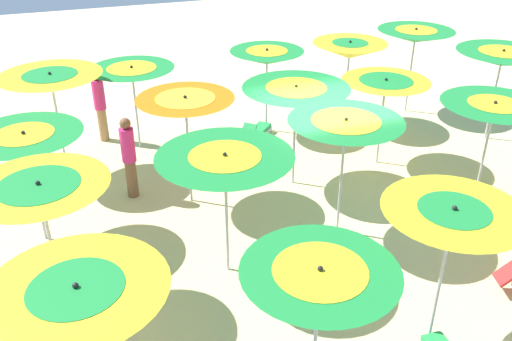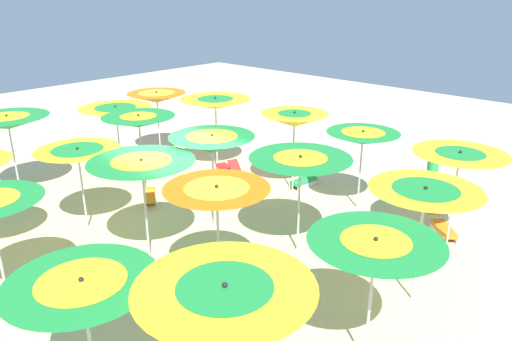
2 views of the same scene
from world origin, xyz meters
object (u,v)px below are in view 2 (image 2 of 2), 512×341
at_px(beach_umbrella_10, 375,252).
at_px(beach_umbrella_14, 8,123).
at_px(beach_umbrella_16, 83,291).
at_px(lounger_0, 228,168).
at_px(beach_umbrella_9, 116,113).
at_px(beach_umbrella_12, 142,169).
at_px(lounger_1, 150,195).
at_px(beach_umbrella_8, 139,121).
at_px(lounger_3, 39,295).
at_px(beach_umbrella_2, 294,120).
at_px(beach_umbrella_4, 157,98).
at_px(beachgoer_2, 432,176).
at_px(beach_umbrella_3, 216,104).
at_px(beach_umbrella_13, 78,156).
at_px(beach_umbrella_1, 363,138).
at_px(lounger_2, 305,179).
at_px(beach_umbrella_7, 212,144).
at_px(lounger_4, 442,226).
at_px(beach_ball, 178,162).
at_px(beach_umbrella_11, 217,196).
at_px(beachgoer_1, 238,293).
at_px(beach_umbrella_15, 225,298).
at_px(beach_umbrella_5, 425,199).
at_px(beach_umbrella_0, 459,160).

distance_m(beach_umbrella_10, beach_umbrella_14, 11.17).
bearing_deg(beach_umbrella_16, beach_umbrella_14, -16.44).
bearing_deg(lounger_0, beach_umbrella_9, 57.71).
bearing_deg(beach_umbrella_12, lounger_1, -36.29).
height_order(beach_umbrella_10, lounger_0, beach_umbrella_10).
distance_m(beach_umbrella_8, lounger_3, 6.02).
distance_m(lounger_1, lounger_3, 4.96).
height_order(beach_umbrella_2, lounger_1, beach_umbrella_2).
height_order(beach_umbrella_4, beachgoer_2, beach_umbrella_4).
xyz_separation_m(beach_umbrella_4, beach_umbrella_12, (-5.65, 4.57, -0.00)).
distance_m(beach_umbrella_3, beach_umbrella_13, 5.21).
bearing_deg(beach_umbrella_4, beach_umbrella_1, -173.19).
xyz_separation_m(beach_umbrella_9, lounger_2, (-5.11, -3.22, -1.83)).
bearing_deg(beach_umbrella_9, beach_umbrella_4, -73.96).
height_order(beach_umbrella_3, beach_umbrella_7, beach_umbrella_3).
xyz_separation_m(lounger_0, lounger_3, (-2.35, 7.33, -0.01)).
bearing_deg(lounger_4, beachgoer_2, 173.73).
height_order(beach_umbrella_10, lounger_1, beach_umbrella_10).
relative_size(beach_umbrella_7, lounger_0, 1.86).
relative_size(lounger_0, beachgoer_2, 0.71).
height_order(beach_umbrella_12, lounger_0, beach_umbrella_12).
relative_size(beach_umbrella_16, beach_ball, 6.99).
xyz_separation_m(beach_umbrella_2, lounger_4, (-4.45, -0.36, -1.97)).
distance_m(beach_umbrella_11, beachgoer_1, 1.78).
relative_size(beach_umbrella_10, beachgoer_2, 1.25).
height_order(beach_umbrella_8, beach_umbrella_10, beach_umbrella_8).
relative_size(beach_umbrella_12, beach_umbrella_14, 0.98).
relative_size(beach_umbrella_3, beach_umbrella_11, 1.02).
height_order(beach_umbrella_7, beach_umbrella_11, beach_umbrella_7).
height_order(beach_umbrella_13, beach_umbrella_15, beach_umbrella_15).
height_order(beach_umbrella_4, beach_umbrella_14, beach_umbrella_14).
bearing_deg(lounger_3, beach_umbrella_16, 124.87).
bearing_deg(lounger_0, beach_umbrella_5, -179.26).
bearing_deg(beachgoer_1, beach_umbrella_14, 7.19).
relative_size(beach_umbrella_0, beach_umbrella_13, 1.11).
height_order(lounger_1, lounger_2, lounger_2).
height_order(beach_umbrella_14, beach_umbrella_16, beach_umbrella_14).
relative_size(beach_umbrella_7, lounger_2, 2.05).
relative_size(beach_umbrella_4, beachgoer_1, 1.27).
relative_size(beach_umbrella_7, beach_umbrella_9, 1.08).
bearing_deg(beach_umbrella_2, beach_umbrella_8, 42.74).
bearing_deg(beachgoer_2, beach_umbrella_0, 17.65).
relative_size(beach_umbrella_15, lounger_4, 2.22).
bearing_deg(beachgoer_2, beach_umbrella_9, -82.60).
relative_size(beach_umbrella_5, lounger_1, 2.04).
relative_size(beach_umbrella_11, beach_umbrella_16, 1.11).
distance_m(beach_umbrella_15, lounger_4, 8.01).
height_order(beach_umbrella_2, beachgoer_1, beach_umbrella_2).
xyz_separation_m(beach_umbrella_12, lounger_0, (2.39, -4.82, -1.90)).
bearing_deg(beach_umbrella_10, lounger_0, -29.76).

